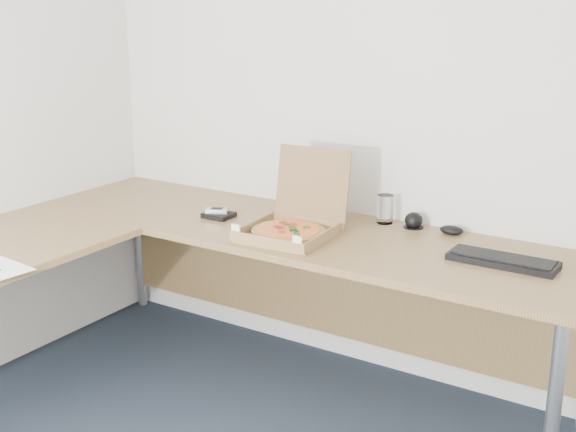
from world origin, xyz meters
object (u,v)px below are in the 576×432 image
Objects in this scene: desk at (170,248)px; keyboard at (503,261)px; pizza_box at (291,227)px; wallet at (219,215)px; drinking_glass at (385,209)px.

keyboard reaches higher than desk.
pizza_box reaches higher than wallet.
wallet is (-0.04, 0.38, 0.04)m from desk.
drinking_glass reaches higher than desk.
desk is 6.28× the size of keyboard.
drinking_glass is at bearing 48.38° from desk.
drinking_glass is (0.24, 0.39, 0.02)m from pizza_box.
pizza_box is at bearing 39.90° from desk.
desk is 0.95m from drinking_glass.
pizza_box is 0.43m from wallet.
pizza_box is at bearing -8.99° from wallet.
wallet is at bearing 96.53° from desk.
wallet is (-0.67, -0.32, -0.05)m from drinking_glass.
pizza_box is 3.10× the size of drinking_glass.
keyboard reaches higher than wallet.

